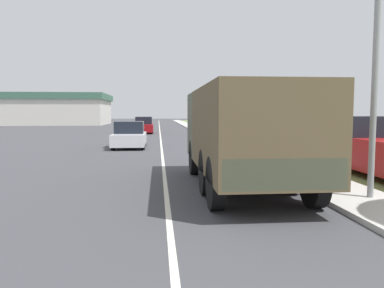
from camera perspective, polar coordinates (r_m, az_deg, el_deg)
ground_plane at (r=38.34m, az=-4.89°, el=1.67°), size 180.00×180.00×0.00m
lane_centre_stripe at (r=38.34m, az=-4.89°, el=1.67°), size 0.12×120.00×0.00m
sidewalk_right at (r=38.62m, az=1.80°, el=1.80°), size 1.80×120.00×0.12m
grass_strip_right at (r=39.40m, az=8.17°, el=1.74°), size 7.00×120.00×0.02m
military_truck at (r=10.38m, az=7.77°, el=2.06°), size 2.50×7.08×2.74m
car_nearest_ahead at (r=22.61m, az=-9.50°, el=1.22°), size 1.88×4.00×1.57m
car_second_ahead at (r=38.40m, az=-7.33°, el=2.77°), size 1.86×4.75×1.67m
pickup_truck at (r=13.74m, az=26.93°, el=-0.64°), size 2.03×5.61×1.95m
lamp_post at (r=9.74m, az=25.31°, el=17.32°), size 1.69×0.24×6.98m
building_distant at (r=69.98m, az=-20.66°, el=4.99°), size 19.63×14.51×5.28m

